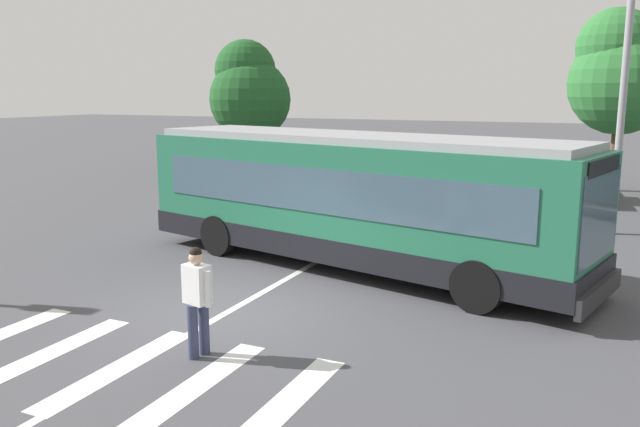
{
  "coord_description": "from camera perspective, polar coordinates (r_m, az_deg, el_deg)",
  "views": [
    {
      "loc": [
        6.26,
        -9.53,
        3.99
      ],
      "look_at": [
        0.37,
        3.33,
        1.3
      ],
      "focal_mm": 35.99,
      "sensor_mm": 36.0,
      "label": 1
    }
  ],
  "objects": [
    {
      "name": "pedestrian_crossing_street",
      "position": [
        9.91,
        -10.85,
        -7.18
      ],
      "size": [
        0.57,
        0.38,
        1.72
      ],
      "color": "#333856",
      "rests_on": "ground_plane"
    },
    {
      "name": "city_transit_bus",
      "position": [
        14.62,
        2.94,
        1.3
      ],
      "size": [
        11.22,
        5.04,
        3.06
      ],
      "color": "black",
      "rests_on": "ground_plane"
    },
    {
      "name": "parked_car_teal",
      "position": [
        26.91,
        9.88,
        3.73
      ],
      "size": [
        2.3,
        4.67,
        1.35
      ],
      "color": "black",
      "rests_on": "ground_plane"
    },
    {
      "name": "lane_center_line",
      "position": [
        13.7,
        -3.64,
        -6.17
      ],
      "size": [
        0.16,
        24.0,
        0.01
      ],
      "primitive_type": "cube",
      "color": "silver",
      "rests_on": "ground_plane"
    },
    {
      "name": "crosswalk_painted_stripes",
      "position": [
        10.11,
        -17.43,
        -12.97
      ],
      "size": [
        5.9,
        3.08,
        0.01
      ],
      "color": "silver",
      "rests_on": "ground_plane"
    },
    {
      "name": "background_tree_right",
      "position": [
        28.64,
        25.08,
        11.26
      ],
      "size": [
        4.07,
        4.07,
        7.27
      ],
      "color": "brown",
      "rests_on": "ground_plane"
    },
    {
      "name": "parked_car_charcoal",
      "position": [
        25.91,
        21.31,
        2.88
      ],
      "size": [
        2.34,
        4.68,
        1.35
      ],
      "color": "black",
      "rests_on": "ground_plane"
    },
    {
      "name": "twin_arm_street_lamp",
      "position": [
        19.83,
        25.86,
        15.65
      ],
      "size": [
        4.35,
        0.32,
        9.96
      ],
      "color": "#939399",
      "rests_on": "ground_plane"
    },
    {
      "name": "ground_plane",
      "position": [
        12.08,
        -8.29,
        -8.64
      ],
      "size": [
        160.0,
        160.0,
        0.0
      ],
      "primitive_type": "plane",
      "color": "#47474C"
    },
    {
      "name": "parked_car_white",
      "position": [
        25.91,
        15.76,
        3.21
      ],
      "size": [
        2.08,
        4.6,
        1.35
      ],
      "color": "black",
      "rests_on": "ground_plane"
    },
    {
      "name": "parked_car_black",
      "position": [
        27.72,
        4.22,
        4.06
      ],
      "size": [
        2.1,
        4.6,
        1.35
      ],
      "color": "black",
      "rests_on": "ground_plane"
    },
    {
      "name": "background_tree_left",
      "position": [
        32.49,
        -6.36,
        10.78
      ],
      "size": [
        4.03,
        4.03,
        6.55
      ],
      "color": "brown",
      "rests_on": "ground_plane"
    }
  ]
}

